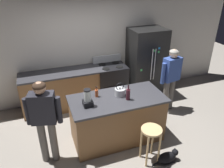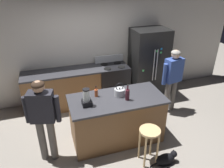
# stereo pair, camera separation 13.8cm
# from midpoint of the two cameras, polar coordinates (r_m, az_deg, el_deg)

# --- Properties ---
(ground_plane) EXTENTS (14.00, 14.00, 0.00)m
(ground_plane) POSITION_cam_midpoint_polar(r_m,az_deg,el_deg) (4.68, 0.42, -13.74)
(ground_plane) COLOR gray
(back_wall) EXTENTS (8.00, 0.10, 2.70)m
(back_wall) POSITION_cam_midpoint_polar(r_m,az_deg,el_deg) (5.67, -6.48, 9.44)
(back_wall) COLOR silver
(back_wall) RESTS_ON ground_plane
(kitchen_island) EXTENTS (1.80, 0.87, 0.95)m
(kitchen_island) POSITION_cam_midpoint_polar(r_m,az_deg,el_deg) (4.38, 0.44, -9.00)
(kitchen_island) COLOR brown
(kitchen_island) RESTS_ON ground_plane
(back_counter_run) EXTENTS (2.00, 0.64, 0.95)m
(back_counter_run) POSITION_cam_midpoint_polar(r_m,az_deg,el_deg) (5.52, -13.05, -1.49)
(back_counter_run) COLOR brown
(back_counter_run) RESTS_ON ground_plane
(refrigerator) EXTENTS (0.90, 0.73, 1.82)m
(refrigerator) POSITION_cam_midpoint_polar(r_m,az_deg,el_deg) (5.89, 8.16, 5.46)
(refrigerator) COLOR black
(refrigerator) RESTS_ON ground_plane
(stove_range) EXTENTS (0.76, 0.65, 1.13)m
(stove_range) POSITION_cam_midpoint_polar(r_m,az_deg,el_deg) (5.72, -1.02, 0.45)
(stove_range) COLOR black
(stove_range) RESTS_ON ground_plane
(person_by_island_left) EXTENTS (0.59, 0.32, 1.59)m
(person_by_island_left) POSITION_cam_midpoint_polar(r_m,az_deg,el_deg) (3.81, -18.25, -7.94)
(person_by_island_left) COLOR #66605B
(person_by_island_left) RESTS_ON ground_plane
(person_by_sink_right) EXTENTS (0.60, 0.29, 1.55)m
(person_by_sink_right) POSITION_cam_midpoint_polar(r_m,az_deg,el_deg) (5.24, 14.38, 2.34)
(person_by_sink_right) COLOR #66605B
(person_by_sink_right) RESTS_ON ground_plane
(bar_stool) EXTENTS (0.36, 0.36, 0.70)m
(bar_stool) POSITION_cam_midpoint_polar(r_m,az_deg,el_deg) (3.92, 9.09, -13.33)
(bar_stool) COLOR tan
(bar_stool) RESTS_ON ground_plane
(cat) EXTENTS (0.52, 0.18, 0.26)m
(cat) POSITION_cam_midpoint_polar(r_m,az_deg,el_deg) (4.24, 13.36, -17.98)
(cat) COLOR black
(cat) RESTS_ON ground_plane
(blender_appliance) EXTENTS (0.17, 0.17, 0.33)m
(blender_appliance) POSITION_cam_midpoint_polar(r_m,az_deg,el_deg) (3.85, -7.38, -3.90)
(blender_appliance) COLOR black
(blender_appliance) RESTS_ON kitchen_island
(bottle_cooking_sauce) EXTENTS (0.06, 0.06, 0.22)m
(bottle_cooking_sauce) POSITION_cam_midpoint_polar(r_m,az_deg,el_deg) (4.14, -4.97, -2.33)
(bottle_cooking_sauce) COLOR #B24C26
(bottle_cooking_sauce) RESTS_ON kitchen_island
(bottle_wine) EXTENTS (0.08, 0.08, 0.32)m
(bottle_wine) POSITION_cam_midpoint_polar(r_m,az_deg,el_deg) (4.02, 3.22, -2.61)
(bottle_wine) COLOR #471923
(bottle_wine) RESTS_ON kitchen_island
(tea_kettle) EXTENTS (0.28, 0.20, 0.27)m
(tea_kettle) POSITION_cam_midpoint_polar(r_m,az_deg,el_deg) (4.17, 1.15, -2.01)
(tea_kettle) COLOR #B7BABF
(tea_kettle) RESTS_ON kitchen_island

